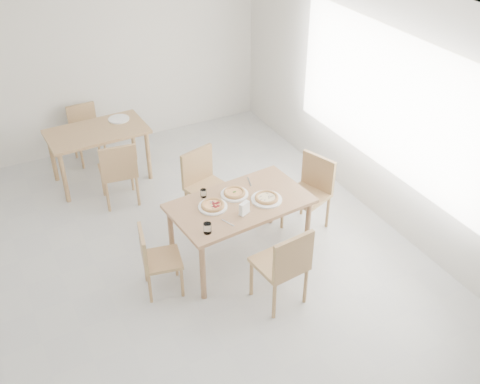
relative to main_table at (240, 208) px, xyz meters
name	(u,v)px	position (x,y,z in m)	size (l,w,h in m)	color
room	(386,100)	(1.87, 0.05, 0.83)	(7.28, 7.00, 7.00)	beige
main_table	(240,208)	(0.00, 0.00, 0.00)	(1.54, 0.96, 0.75)	#A87B56
chair_south	(285,263)	(0.05, -0.85, -0.13)	(0.50, 0.50, 0.92)	tan
chair_north	(204,181)	(-0.04, 0.86, -0.14)	(0.55, 0.55, 0.91)	tan
chair_west	(154,257)	(-1.01, -0.07, -0.22)	(0.45, 0.45, 0.77)	tan
chair_east	(311,188)	(1.02, 0.16, -0.14)	(0.57, 0.57, 0.90)	tan
plate_margherita	(234,194)	(0.01, 0.14, 0.09)	(0.30, 0.30, 0.02)	white
plate_mushroom	(267,199)	(0.27, -0.10, 0.09)	(0.33, 0.33, 0.02)	white
plate_pepperoni	(213,207)	(-0.30, 0.04, 0.09)	(0.31, 0.31, 0.02)	white
pizza_margherita	(234,193)	(0.01, 0.14, 0.12)	(0.30, 0.30, 0.03)	#E6B16C
pizza_mushroom	(267,198)	(0.27, -0.10, 0.12)	(0.28, 0.28, 0.03)	#E6B16C
pizza_pepperoni	(213,205)	(-0.30, 0.04, 0.12)	(0.27, 0.27, 0.03)	#E6B16C
tumbler_a	(207,228)	(-0.52, -0.32, 0.14)	(0.08, 0.08, 0.11)	white
tumbler_b	(203,193)	(-0.30, 0.27, 0.13)	(0.07, 0.07, 0.09)	white
napkin_holder	(244,209)	(-0.06, -0.21, 0.15)	(0.14, 0.11, 0.14)	silver
fork_a	(228,223)	(-0.28, -0.27, 0.09)	(0.01, 0.17, 0.01)	silver
fork_b	(249,182)	(0.27, 0.30, 0.09)	(0.02, 0.19, 0.01)	silver
second_table	(97,137)	(-0.91, 2.30, -0.02)	(1.29, 0.77, 0.75)	tan
chair_back_s	(118,169)	(-0.85, 1.61, -0.15)	(0.49, 0.49, 0.89)	tan
chair_back_n	(86,129)	(-0.92, 2.96, -0.20)	(0.41, 0.41, 0.80)	tan
plate_empty	(119,119)	(-0.55, 2.46, 0.09)	(0.28, 0.28, 0.02)	white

